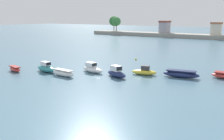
% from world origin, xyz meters
% --- Properties ---
extents(moored_boat_1, '(3.37, 1.77, 0.85)m').
position_xyz_m(moored_boat_1, '(-6.13, 13.43, 0.40)').
color(moored_boat_1, '#C63833').
rests_on(moored_boat_1, ground).
extents(moored_boat_2, '(4.50, 2.24, 1.63)m').
position_xyz_m(moored_boat_2, '(-1.64, 15.96, 0.61)').
color(moored_boat_2, teal).
rests_on(moored_boat_2, ground).
extents(moored_boat_3, '(4.41, 1.58, 0.98)m').
position_xyz_m(moored_boat_3, '(2.60, 15.35, 0.47)').
color(moored_boat_3, white).
rests_on(moored_boat_3, ground).
extents(moored_boat_4, '(4.52, 2.29, 1.55)m').
position_xyz_m(moored_boat_4, '(4.67, 19.70, 0.59)').
color(moored_boat_4, white).
rests_on(moored_boat_4, ground).
extents(moored_boat_5, '(4.18, 2.77, 1.67)m').
position_xyz_m(moored_boat_5, '(9.47, 19.20, 0.62)').
color(moored_boat_5, navy).
rests_on(moored_boat_5, ground).
extents(moored_boat_6, '(4.00, 2.42, 1.41)m').
position_xyz_m(moored_boat_6, '(12.24, 22.66, 0.49)').
color(moored_boat_6, yellow).
rests_on(moored_boat_6, ground).
extents(moored_boat_7, '(5.30, 2.23, 1.04)m').
position_xyz_m(moored_boat_7, '(17.42, 24.07, 0.50)').
color(moored_boat_7, navy).
rests_on(moored_boat_7, ground).
extents(mooring_buoy_2, '(0.37, 0.37, 0.37)m').
position_xyz_m(mooring_buoy_2, '(5.24, 33.29, 0.19)').
color(mooring_buoy_2, yellow).
rests_on(mooring_buoy_2, ground).
extents(distant_shoreline, '(92.75, 7.97, 8.67)m').
position_xyz_m(distant_shoreline, '(-2.19, 91.26, 1.98)').
color(distant_shoreline, gray).
rests_on(distant_shoreline, ground).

